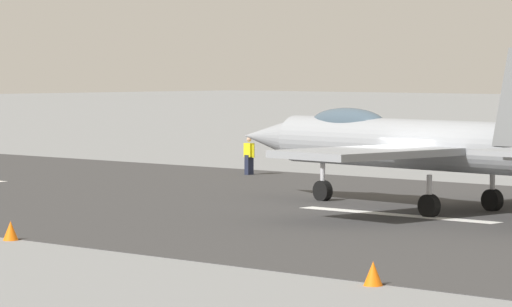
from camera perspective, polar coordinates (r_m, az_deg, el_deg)
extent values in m
plane|color=gray|center=(50.67, 4.90, -2.30)|extent=(400.00, 400.00, 0.00)
cube|color=#383738|center=(50.67, 4.90, -2.29)|extent=(240.00, 26.00, 0.02)
cube|color=white|center=(50.39, 5.32, -2.31)|extent=(8.00, 0.70, 0.00)
cylinder|color=gray|center=(52.05, 6.26, 0.33)|extent=(12.76, 2.93, 1.73)
cone|color=gray|center=(57.56, 0.51, 0.63)|extent=(3.05, 1.74, 1.47)
ellipsoid|color=#3F5160|center=(54.48, 3.48, 1.16)|extent=(3.69, 1.44, 1.10)
cube|color=gray|center=(48.67, 4.20, 0.03)|extent=(3.93, 5.99, 0.24)
cylinder|color=silver|center=(55.53, 2.53, -1.09)|extent=(0.18, 0.18, 1.40)
cylinder|color=black|center=(55.55, 2.53, -1.41)|extent=(0.79, 0.37, 0.76)
cylinder|color=silver|center=(49.76, 6.54, -1.60)|extent=(0.18, 0.18, 1.40)
cylinder|color=black|center=(49.79, 6.54, -1.97)|extent=(0.79, 0.37, 0.76)
cylinder|color=silver|center=(52.18, 8.89, -1.40)|extent=(0.18, 0.18, 1.40)
cylinder|color=black|center=(52.21, 8.89, -1.75)|extent=(0.79, 0.37, 0.76)
cube|color=#1E2338|center=(69.00, -0.26, -0.44)|extent=(0.24, 0.36, 0.93)
cube|color=yellow|center=(68.96, -0.26, 0.13)|extent=(0.46, 0.31, 0.63)
sphere|color=tan|center=(68.93, -0.27, 0.53)|extent=(0.22, 0.22, 0.22)
cylinder|color=yellow|center=(68.74, -0.10, 0.09)|extent=(0.10, 0.10, 0.59)
cylinder|color=yellow|center=(69.18, -0.43, 0.11)|extent=(0.10, 0.10, 0.59)
cone|color=orange|center=(34.13, 4.44, -4.53)|extent=(0.44, 0.44, 0.55)
cone|color=orange|center=(43.48, -9.23, -2.89)|extent=(0.44, 0.44, 0.55)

